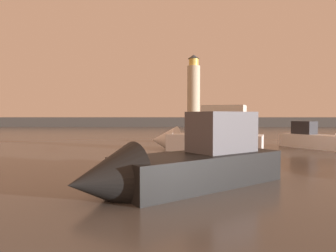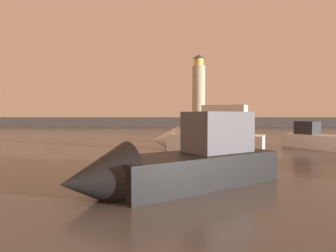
{
  "view_description": "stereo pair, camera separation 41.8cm",
  "coord_description": "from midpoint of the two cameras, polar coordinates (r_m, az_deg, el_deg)",
  "views": [
    {
      "loc": [
        2.12,
        -1.96,
        2.53
      ],
      "look_at": [
        1.86,
        16.41,
        1.87
      ],
      "focal_mm": 31.94,
      "sensor_mm": 36.0,
      "label": 1
    },
    {
      "loc": [
        2.54,
        -1.95,
        2.53
      ],
      "look_at": [
        1.86,
        16.41,
        1.87
      ],
      "focal_mm": 31.94,
      "sensor_mm": 36.0,
      "label": 2
    }
  ],
  "objects": [
    {
      "name": "motorboat_4",
      "position": [
        10.39,
        2.29,
        -7.43
      ],
      "size": [
        7.78,
        6.55,
        3.14
      ],
      "color": "black",
      "rests_on": "ground_plane"
    },
    {
      "name": "motorboat_3",
      "position": [
        25.11,
        28.19,
        -2.46
      ],
      "size": [
        4.59,
        6.1,
        2.33
      ],
      "color": "white",
      "rests_on": "ground_plane"
    },
    {
      "name": "motorboat_0",
      "position": [
        21.31,
        7.56,
        -1.93
      ],
      "size": [
        8.27,
        4.82,
        3.62
      ],
      "color": "white",
      "rests_on": "ground_plane"
    },
    {
      "name": "ground_plane",
      "position": [
        35.36,
        -1.67,
        -2.04
      ],
      "size": [
        220.0,
        220.0,
        0.0
      ],
      "primitive_type": "plane",
      "color": "#4C4742"
    },
    {
      "name": "breakwater",
      "position": [
        68.49,
        0.17,
        0.8
      ],
      "size": [
        84.49,
        5.55,
        2.05
      ],
      "primitive_type": "cube",
      "color": "#423F3D",
      "rests_on": "ground_plane"
    },
    {
      "name": "lighthouse",
      "position": [
        68.88,
        6.05,
        7.28
      ],
      "size": [
        2.9,
        2.9,
        14.26
      ],
      "color": "beige",
      "rests_on": "breakwater"
    }
  ]
}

